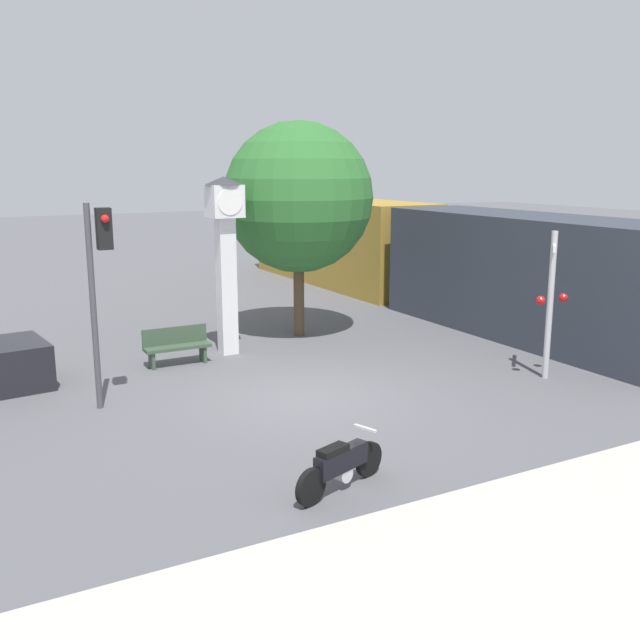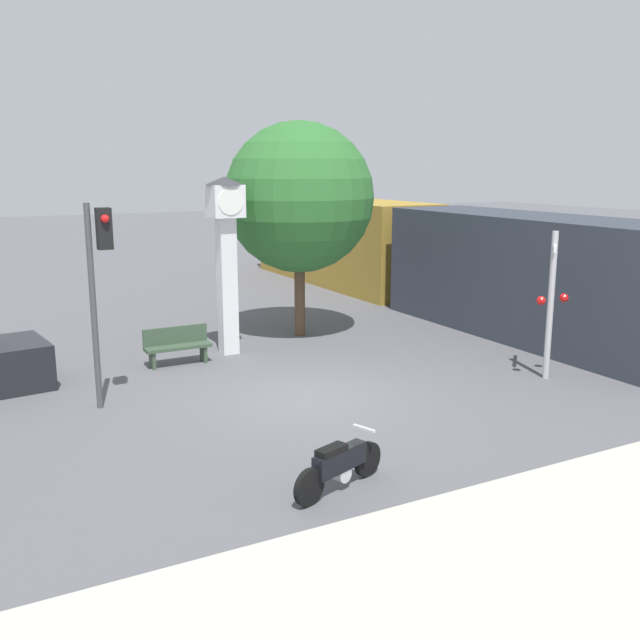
# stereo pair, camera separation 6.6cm
# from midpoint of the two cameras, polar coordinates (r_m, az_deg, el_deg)

# --- Properties ---
(ground_plane) EXTENTS (120.00, 120.00, 0.00)m
(ground_plane) POSITION_cam_midpoint_polar(r_m,az_deg,el_deg) (15.00, -1.17, -6.24)
(ground_plane) COLOR #56565B
(sidewalk_strip) EXTENTS (36.00, 6.00, 0.10)m
(sidewalk_strip) POSITION_cam_midpoint_polar(r_m,az_deg,el_deg) (9.24, 24.01, -19.56)
(sidewalk_strip) COLOR #BCB7A8
(sidewalk_strip) RESTS_ON ground_plane
(motorcycle) EXTENTS (1.81, 0.75, 0.83)m
(motorcycle) POSITION_cam_midpoint_polar(r_m,az_deg,el_deg) (10.82, 1.50, -11.51)
(motorcycle) COLOR black
(motorcycle) RESTS_ON ground_plane
(clock_tower) EXTENTS (0.96, 0.96, 4.49)m
(clock_tower) POSITION_cam_midpoint_polar(r_m,az_deg,el_deg) (18.09, -7.69, 6.45)
(clock_tower) COLOR white
(clock_tower) RESTS_ON ground_plane
(freight_train) EXTENTS (2.80, 21.23, 3.40)m
(freight_train) POSITION_cam_midpoint_polar(r_m,az_deg,el_deg) (24.93, 7.84, 5.13)
(freight_train) COLOR #333842
(freight_train) RESTS_ON ground_plane
(traffic_light) EXTENTS (0.50, 0.35, 4.07)m
(traffic_light) POSITION_cam_midpoint_polar(r_m,az_deg,el_deg) (14.45, -17.42, 3.93)
(traffic_light) COLOR #47474C
(traffic_light) RESTS_ON ground_plane
(railroad_crossing_signal) EXTENTS (0.90, 0.82, 3.35)m
(railroad_crossing_signal) POSITION_cam_midpoint_polar(r_m,az_deg,el_deg) (16.72, 17.86, 1.63)
(railroad_crossing_signal) COLOR #B7B7BC
(railroad_crossing_signal) RESTS_ON ground_plane
(street_tree) EXTENTS (4.13, 4.13, 5.96)m
(street_tree) POSITION_cam_midpoint_polar(r_m,az_deg,el_deg) (19.89, -1.85, 9.75)
(street_tree) COLOR brown
(street_tree) RESTS_ON ground_plane
(bench) EXTENTS (1.60, 0.44, 0.92)m
(bench) POSITION_cam_midpoint_polar(r_m,az_deg,el_deg) (17.66, -11.51, -1.97)
(bench) COLOR #384C38
(bench) RESTS_ON ground_plane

